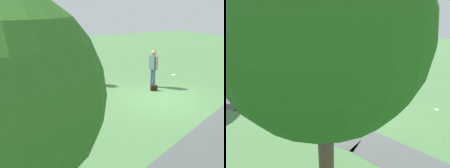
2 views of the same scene
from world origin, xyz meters
TOP-DOWN VIEW (x-y plane):
  - ground_plane at (0.00, 0.00)m, footprint 48.00×48.00m
  - footpath_segment_mid at (1.70, 4.00)m, footprint 8.22×4.56m
  - young_tree_near_path at (6.85, 5.18)m, footprint 2.27×2.27m
  - lawn_boulder at (3.38, -3.81)m, footprint 1.52×1.50m
  - woman_with_handbag at (-0.79, -1.69)m, footprint 0.25×0.52m
  - man_near_boulder at (1.71, -3.57)m, footprint 0.37×0.48m
  - handbag_on_grass at (-0.45, -1.16)m, footprint 0.36×0.36m
  - backpack_by_boulder at (3.26, -4.34)m, footprint 0.34×0.34m
  - spare_backpack_on_lawn at (3.66, -2.95)m, footprint 0.33×0.33m
  - frisbee_on_grass at (-3.28, -2.87)m, footprint 0.24×0.24m

SIDE VIEW (x-z plane):
  - ground_plane at x=0.00m, z-range 0.00..0.00m
  - footpath_segment_mid at x=1.70m, z-range 0.00..0.01m
  - frisbee_on_grass at x=-3.28m, z-range 0.00..0.02m
  - handbag_on_grass at x=-0.45m, z-range -0.01..0.29m
  - backpack_by_boulder at x=3.26m, z-range -0.01..0.39m
  - spare_backpack_on_lawn at x=3.66m, z-range -0.01..0.39m
  - lawn_boulder at x=3.38m, z-range 0.00..0.66m
  - man_near_boulder at x=1.71m, z-range 0.12..1.71m
  - woman_with_handbag at x=-0.79m, z-range 0.16..1.98m
  - young_tree_near_path at x=6.85m, z-range 0.88..4.96m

